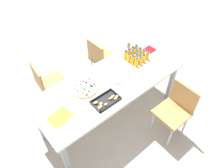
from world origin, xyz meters
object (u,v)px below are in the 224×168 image
juice_bottle_2 (129,53)px  juice_bottle_5 (136,53)px  juice_bottle_1 (132,51)px  juice_bottle_7 (128,58)px  juice_bottle_15 (136,62)px  chair_near_left (101,58)px  juice_bottle_0 (136,49)px  juice_bottle_13 (143,58)px  plate_stack (115,79)px  chair_near_right (48,82)px  juice_bottle_6 (133,55)px  juice_bottle_12 (147,56)px  juice_bottle_3 (126,55)px  fruit_pizza (84,87)px  cardboard_tube (129,47)px  juice_bottle_4 (140,52)px  chair_far_left (176,108)px  juice_bottle_9 (140,56)px  party_table (110,85)px  juice_bottle_10 (136,58)px  snack_tray (106,101)px  juice_bottle_14 (140,61)px  juice_bottle_8 (143,53)px  paper_folder (60,117)px  juice_bottle_11 (133,60)px  napkin_stack (149,49)px

juice_bottle_2 → juice_bottle_5: (-0.07, 0.08, -0.00)m
juice_bottle_1 → juice_bottle_7: juice_bottle_1 is taller
juice_bottle_15 → juice_bottle_7: bearing=-86.4°
juice_bottle_5 → chair_near_left: bearing=-70.8°
juice_bottle_0 → juice_bottle_7: bearing=17.1°
juice_bottle_13 → plate_stack: bearing=1.6°
chair_near_right → juice_bottle_6: 1.31m
juice_bottle_0 → juice_bottle_15: bearing=45.5°
juice_bottle_6 → juice_bottle_12: bearing=135.9°
juice_bottle_3 → fruit_pizza: size_ratio=0.40×
juice_bottle_0 → cardboard_tube: size_ratio=0.87×
juice_bottle_4 → cardboard_tube: 0.18m
juice_bottle_15 → plate_stack: bearing=1.7°
chair_far_left → juice_bottle_9: juice_bottle_9 is taller
juice_bottle_1 → juice_bottle_3: size_ratio=0.99×
party_table → chair_near_right: chair_near_right is taller
chair_near_right → juice_bottle_6: (-1.10, 0.64, 0.33)m
juice_bottle_5 → juice_bottle_10: juice_bottle_10 is taller
juice_bottle_7 → juice_bottle_10: 0.11m
juice_bottle_1 → cardboard_tube: size_ratio=0.86×
juice_bottle_0 → juice_bottle_12: (-0.01, 0.22, -0.01)m
juice_bottle_9 → plate_stack: 0.57m
juice_bottle_2 → snack_tray: (0.82, 0.46, -0.05)m
juice_bottle_14 → snack_tray: size_ratio=0.39×
juice_bottle_12 → cardboard_tube: bearing=-76.4°
juice_bottle_8 → paper_folder: size_ratio=0.55×
chair_far_left → juice_bottle_11: bearing=2.4°
juice_bottle_10 → juice_bottle_6: bearing=-90.2°
juice_bottle_1 → fruit_pizza: (0.95, 0.10, -0.06)m
juice_bottle_7 → snack_tray: (0.74, 0.38, -0.05)m
juice_bottle_1 → juice_bottle_10: (0.07, 0.16, -0.00)m
juice_bottle_3 → juice_bottle_4: size_ratio=1.09×
juice_bottle_12 → paper_folder: juice_bottle_12 is taller
chair_near_right → snack_tray: (-0.28, 1.02, 0.27)m
napkin_stack → chair_near_right: bearing=-24.3°
juice_bottle_6 → juice_bottle_13: juice_bottle_6 is taller
plate_stack → chair_near_right: bearing=-52.5°
juice_bottle_15 → napkin_stack: juice_bottle_15 is taller
juice_bottle_0 → plate_stack: bearing=20.3°
chair_near_right → chair_near_left: bearing=92.0°
juice_bottle_7 → cardboard_tube: 0.23m
juice_bottle_10 → juice_bottle_12: (-0.15, 0.07, -0.00)m
juice_bottle_2 → juice_bottle_4: (-0.15, 0.08, -0.00)m
juice_bottle_7 → juice_bottle_13: bearing=135.7°
juice_bottle_5 → juice_bottle_3: bearing=-28.3°
chair_near_left → cardboard_tube: 0.57m
juice_bottle_7 → juice_bottle_14: size_ratio=1.02×
chair_near_right → plate_stack: size_ratio=4.10×
juice_bottle_15 → paper_folder: (1.28, 0.07, -0.07)m
juice_bottle_8 → snack_tray: bearing=17.6°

